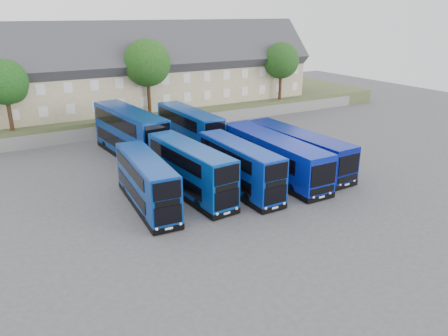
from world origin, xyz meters
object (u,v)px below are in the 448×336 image
dd_front_mid (190,171)px  coach_east_a (273,157)px  tree_far (285,54)px  tree_east (282,62)px  tree_mid (148,65)px  tree_west (6,84)px  dd_front_left (147,183)px

dd_front_mid → coach_east_a: size_ratio=0.80×
dd_front_mid → tree_far: 42.46m
tree_east → tree_mid: bearing=178.6°
tree_west → tree_far: 42.58m
tree_west → tree_far: bearing=9.5°
dd_front_left → tree_mid: (8.85, 22.45, 6.15)m
coach_east_a → tree_west: tree_west is taller
coach_east_a → tree_mid: bearing=99.2°
coach_east_a → tree_mid: 22.87m
dd_front_left → dd_front_mid: size_ratio=0.93×
dd_front_mid → tree_east: 33.38m
tree_west → tree_mid: tree_mid is taller
dd_front_left → coach_east_a: (12.29, 0.72, -0.12)m
tree_mid → tree_east: (20.00, -0.50, -0.68)m
tree_far → dd_front_mid: bearing=-137.4°
tree_west → tree_mid: (16.00, 0.50, 1.02)m
tree_east → dd_front_mid: bearing=-139.3°
dd_front_mid → tree_mid: size_ratio=1.16×
dd_front_left → tree_east: size_ratio=1.22×
coach_east_a → dd_front_left: bearing=-176.5°
dd_front_mid → tree_east: size_ratio=1.31×
coach_east_a → tree_far: size_ratio=1.55×
dd_front_left → tree_far: (34.85, 28.95, 5.81)m
tree_far → dd_front_left: bearing=-140.3°
dd_front_mid → tree_east: tree_east is taller
dd_front_left → tree_east: tree_east is taller
coach_east_a → tree_west: size_ratio=1.76×
tree_mid → tree_far: 26.80m
tree_east → coach_east_a: bearing=-128.0°
dd_front_left → tree_far: bearing=43.6°
dd_front_mid → tree_west: tree_west is taller
coach_east_a → tree_east: bearing=52.2°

